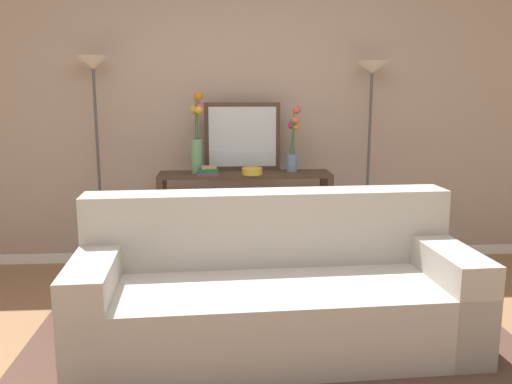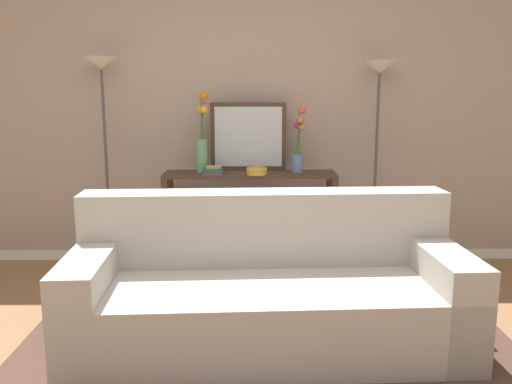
% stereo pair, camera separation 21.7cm
% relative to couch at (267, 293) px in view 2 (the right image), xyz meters
% --- Properties ---
extents(back_wall, '(12.00, 0.15, 2.66)m').
position_rel_couch_xyz_m(back_wall, '(-0.16, 1.70, 1.01)').
color(back_wall, white).
rests_on(back_wall, ground).
extents(area_rug, '(2.95, 1.98, 0.01)m').
position_rel_couch_xyz_m(area_rug, '(0.00, -0.16, -0.31)').
color(area_rug, '#51382D').
rests_on(area_rug, ground).
extents(couch, '(2.31, 1.01, 0.88)m').
position_rel_couch_xyz_m(couch, '(0.00, 0.00, 0.00)').
color(couch, '#ADA89E').
rests_on(couch, ground).
extents(console_table, '(1.41, 0.34, 0.83)m').
position_rel_couch_xyz_m(console_table, '(-0.10, 1.33, 0.26)').
color(console_table, '#473323').
rests_on(console_table, ground).
extents(floor_lamp_left, '(0.28, 0.28, 1.76)m').
position_rel_couch_xyz_m(floor_lamp_left, '(-1.30, 1.42, 1.08)').
color(floor_lamp_left, '#4C4C51').
rests_on(floor_lamp_left, ground).
extents(floor_lamp_right, '(0.28, 0.28, 1.74)m').
position_rel_couch_xyz_m(floor_lamp_right, '(0.95, 1.42, 1.05)').
color(floor_lamp_right, '#4C4C51').
rests_on(floor_lamp_right, ground).
extents(wall_mirror, '(0.63, 0.02, 0.57)m').
position_rel_couch_xyz_m(wall_mirror, '(-0.12, 1.47, 0.80)').
color(wall_mirror, '#473323').
rests_on(wall_mirror, console_table).
extents(vase_tall_flowers, '(0.11, 0.13, 0.66)m').
position_rel_couch_xyz_m(vase_tall_flowers, '(-0.49, 1.34, 0.83)').
color(vase_tall_flowers, '#669E6B').
rests_on(vase_tall_flowers, console_table).
extents(vase_short_flowers, '(0.11, 0.12, 0.54)m').
position_rel_couch_xyz_m(vase_short_flowers, '(0.30, 1.37, 0.76)').
color(vase_short_flowers, '#6B84AD').
rests_on(vase_short_flowers, console_table).
extents(fruit_bowl, '(0.17, 0.17, 0.06)m').
position_rel_couch_xyz_m(fruit_bowl, '(-0.05, 1.23, 0.55)').
color(fruit_bowl, gold).
rests_on(fruit_bowl, console_table).
extents(book_stack, '(0.18, 0.16, 0.07)m').
position_rel_couch_xyz_m(book_stack, '(-0.40, 1.24, 0.55)').
color(book_stack, '#6B3360').
rests_on(book_stack, console_table).
extents(book_row_under_console, '(0.32, 0.17, 0.12)m').
position_rel_couch_xyz_m(book_row_under_console, '(-0.52, 1.33, -0.26)').
color(book_row_under_console, '#BC3328').
rests_on(book_row_under_console, ground).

